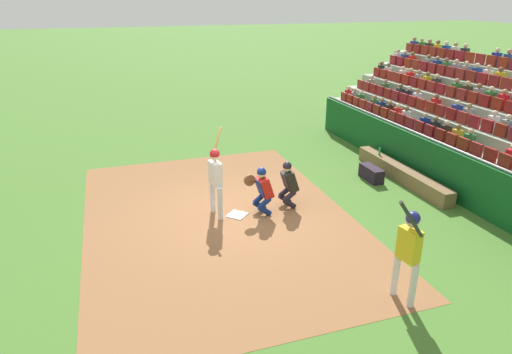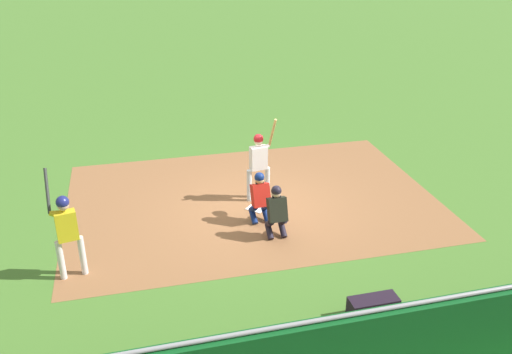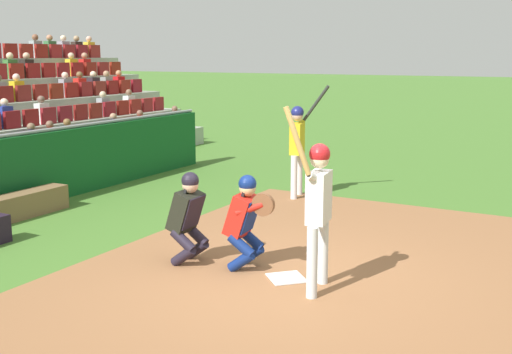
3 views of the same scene
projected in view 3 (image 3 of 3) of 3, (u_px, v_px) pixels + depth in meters
name	position (u px, v px, depth m)	size (l,w,h in m)	color
ground_plane	(286.00, 279.00, 8.05)	(160.00, 160.00, 0.00)	#45722A
infield_dirt_patch	(322.00, 286.00, 7.81)	(9.48, 6.58, 0.01)	#8E5D3A
home_plate_marker	(286.00, 278.00, 8.05)	(0.44, 0.44, 0.02)	white
batter_at_plate	(318.00, 200.00, 7.44)	(0.73, 0.45, 2.27)	silver
catcher_crouching	(246.00, 217.00, 8.30)	(0.49, 0.74, 1.31)	navy
home_plate_umpire	(188.00, 214.00, 8.53)	(0.46, 0.46, 1.31)	black
on_deck_batter	(298.00, 140.00, 12.50)	(0.60, 0.70, 2.25)	silver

